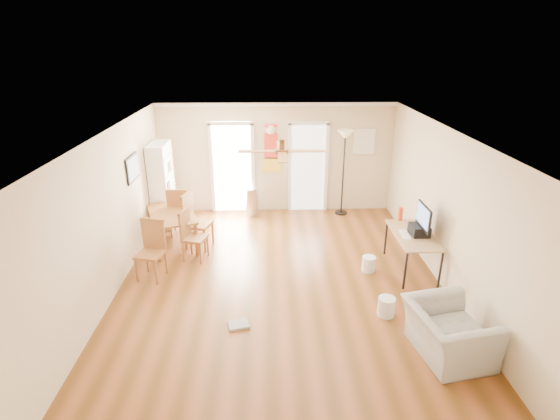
{
  "coord_description": "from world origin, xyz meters",
  "views": [
    {
      "loc": [
        -0.2,
        -6.34,
        3.94
      ],
      "look_at": [
        0.0,
        0.6,
        1.15
      ],
      "focal_mm": 27.44,
      "sensor_mm": 36.0,
      "label": 1
    }
  ],
  "objects_px": {
    "dining_chair_far": "(180,211)",
    "dining_table": "(173,229)",
    "dining_chair_right_a": "(198,221)",
    "torchiere_lamp": "(343,173)",
    "wastebasket_a": "(369,264)",
    "armchair": "(448,333)",
    "bookshelf": "(162,185)",
    "trash_can": "(252,201)",
    "wastebasket_b": "(386,307)",
    "dining_chair_right_b": "(195,235)",
    "computer_desk": "(411,252)",
    "printer": "(419,230)",
    "dining_chair_near": "(150,251)"
  },
  "relations": [
    {
      "from": "dining_chair_far",
      "to": "dining_table",
      "type": "bearing_deg",
      "value": 83.21
    },
    {
      "from": "dining_chair_right_a",
      "to": "torchiere_lamp",
      "type": "distance_m",
      "value": 3.61
    },
    {
      "from": "wastebasket_a",
      "to": "armchair",
      "type": "xyz_separation_m",
      "value": [
        0.54,
        -2.23,
        0.21
      ]
    },
    {
      "from": "bookshelf",
      "to": "trash_can",
      "type": "height_order",
      "value": "bookshelf"
    },
    {
      "from": "torchiere_lamp",
      "to": "trash_can",
      "type": "bearing_deg",
      "value": -179.11
    },
    {
      "from": "wastebasket_b",
      "to": "dining_chair_right_a",
      "type": "bearing_deg",
      "value": 142.77
    },
    {
      "from": "dining_table",
      "to": "dining_chair_right_a",
      "type": "bearing_deg",
      "value": -13.34
    },
    {
      "from": "dining_chair_right_b",
      "to": "armchair",
      "type": "bearing_deg",
      "value": -110.83
    },
    {
      "from": "dining_chair_right_a",
      "to": "dining_chair_far",
      "type": "distance_m",
      "value": 0.81
    },
    {
      "from": "bookshelf",
      "to": "computer_desk",
      "type": "bearing_deg",
      "value": -40.52
    },
    {
      "from": "bookshelf",
      "to": "dining_chair_right_a",
      "type": "xyz_separation_m",
      "value": [
        0.94,
        -1.17,
        -0.37
      ]
    },
    {
      "from": "dining_table",
      "to": "printer",
      "type": "xyz_separation_m",
      "value": [
        4.6,
        -1.2,
        0.46
      ]
    },
    {
      "from": "trash_can",
      "to": "armchair",
      "type": "xyz_separation_m",
      "value": [
        2.74,
        -4.96,
        0.0
      ]
    },
    {
      "from": "dining_chair_right_b",
      "to": "trash_can",
      "type": "distance_m",
      "value": 2.4
    },
    {
      "from": "dining_chair_far",
      "to": "printer",
      "type": "xyz_separation_m",
      "value": [
        4.53,
        -1.73,
        0.28
      ]
    },
    {
      "from": "trash_can",
      "to": "printer",
      "type": "height_order",
      "value": "printer"
    },
    {
      "from": "torchiere_lamp",
      "to": "printer",
      "type": "relative_size",
      "value": 5.75
    },
    {
      "from": "dining_chair_near",
      "to": "wastebasket_a",
      "type": "distance_m",
      "value": 3.9
    },
    {
      "from": "armchair",
      "to": "computer_desk",
      "type": "bearing_deg",
      "value": -15.85
    },
    {
      "from": "trash_can",
      "to": "torchiere_lamp",
      "type": "distance_m",
      "value": 2.25
    },
    {
      "from": "dining_table",
      "to": "wastebasket_b",
      "type": "relative_size",
      "value": 4.64
    },
    {
      "from": "trash_can",
      "to": "computer_desk",
      "type": "relative_size",
      "value": 0.51
    },
    {
      "from": "printer",
      "to": "wastebasket_b",
      "type": "bearing_deg",
      "value": -124.94
    },
    {
      "from": "dining_chair_near",
      "to": "wastebasket_b",
      "type": "bearing_deg",
      "value": -3.2
    },
    {
      "from": "dining_chair_near",
      "to": "printer",
      "type": "bearing_deg",
      "value": 15.85
    },
    {
      "from": "dining_table",
      "to": "wastebasket_a",
      "type": "bearing_deg",
      "value": -17.7
    },
    {
      "from": "trash_can",
      "to": "wastebasket_b",
      "type": "relative_size",
      "value": 2.27
    },
    {
      "from": "dining_chair_near",
      "to": "armchair",
      "type": "height_order",
      "value": "dining_chair_near"
    },
    {
      "from": "dining_table",
      "to": "printer",
      "type": "relative_size",
      "value": 3.98
    },
    {
      "from": "dining_table",
      "to": "wastebasket_b",
      "type": "xyz_separation_m",
      "value": [
        3.73,
        -2.54,
        -0.2
      ]
    },
    {
      "from": "printer",
      "to": "wastebasket_a",
      "type": "bearing_deg",
      "value": 177.82
    },
    {
      "from": "dining_chair_right_a",
      "to": "dining_chair_near",
      "type": "xyz_separation_m",
      "value": [
        -0.67,
        -1.2,
        -0.04
      ]
    },
    {
      "from": "torchiere_lamp",
      "to": "printer",
      "type": "bearing_deg",
      "value": -72.03
    },
    {
      "from": "dining_table",
      "to": "printer",
      "type": "height_order",
      "value": "printer"
    },
    {
      "from": "bookshelf",
      "to": "armchair",
      "type": "distance_m",
      "value": 6.51
    },
    {
      "from": "bookshelf",
      "to": "computer_desk",
      "type": "distance_m",
      "value": 5.42
    },
    {
      "from": "dining_chair_right_b",
      "to": "printer",
      "type": "xyz_separation_m",
      "value": [
        4.05,
        -0.56,
        0.32
      ]
    },
    {
      "from": "bookshelf",
      "to": "dining_table",
      "type": "distance_m",
      "value": 1.26
    },
    {
      "from": "dining_chair_right_b",
      "to": "printer",
      "type": "distance_m",
      "value": 4.1
    },
    {
      "from": "armchair",
      "to": "printer",
      "type": "bearing_deg",
      "value": -18.07
    },
    {
      "from": "trash_can",
      "to": "dining_chair_far",
      "type": "bearing_deg",
      "value": -145.96
    },
    {
      "from": "dining_chair_far",
      "to": "dining_chair_right_b",
      "type": "bearing_deg",
      "value": 112.99
    },
    {
      "from": "dining_chair_right_b",
      "to": "trash_can",
      "type": "relative_size",
      "value": 1.44
    },
    {
      "from": "bookshelf",
      "to": "wastebasket_b",
      "type": "bearing_deg",
      "value": -57.17
    },
    {
      "from": "dining_chair_near",
      "to": "computer_desk",
      "type": "xyz_separation_m",
      "value": [
        4.63,
        0.14,
        -0.16
      ]
    },
    {
      "from": "dining_chair_near",
      "to": "wastebasket_b",
      "type": "relative_size",
      "value": 3.48
    },
    {
      "from": "dining_chair_right_b",
      "to": "wastebasket_b",
      "type": "xyz_separation_m",
      "value": [
        3.18,
        -1.9,
        -0.34
      ]
    },
    {
      "from": "wastebasket_b",
      "to": "armchair",
      "type": "height_order",
      "value": "armchair"
    },
    {
      "from": "dining_chair_far",
      "to": "printer",
      "type": "relative_size",
      "value": 3.02
    },
    {
      "from": "dining_chair_right_a",
      "to": "dining_table",
      "type": "bearing_deg",
      "value": 92.78
    }
  ]
}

